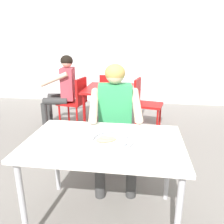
# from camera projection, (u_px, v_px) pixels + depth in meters

# --- Properties ---
(ground_plane) EXTENTS (12.00, 12.00, 0.05)m
(ground_plane) POSITION_uv_depth(u_px,v_px,m) (113.00, 221.00, 1.95)
(ground_plane) COLOR slate
(back_wall) EXTENTS (12.00, 0.12, 3.40)m
(back_wall) POSITION_uv_depth(u_px,v_px,m) (136.00, 28.00, 5.04)
(back_wall) COLOR white
(back_wall) RESTS_ON ground
(table_foreground) EXTENTS (1.20, 0.77, 0.73)m
(table_foreground) POSITION_uv_depth(u_px,v_px,m) (104.00, 149.00, 1.75)
(table_foreground) COLOR silver
(table_foreground) RESTS_ON ground
(thali_tray) EXTENTS (0.32, 0.32, 0.03)m
(thali_tray) POSITION_uv_depth(u_px,v_px,m) (114.00, 140.00, 1.71)
(thali_tray) COLOR #B7BABF
(thali_tray) RESTS_ON table_foreground
(drinking_cup) EXTENTS (0.07, 0.07, 0.09)m
(drinking_cup) POSITION_uv_depth(u_px,v_px,m) (137.00, 131.00, 1.78)
(drinking_cup) COLOR white
(drinking_cup) RESTS_ON table_foreground
(chair_foreground) EXTENTS (0.47, 0.47, 0.82)m
(chair_foreground) POSITION_uv_depth(u_px,v_px,m) (115.00, 130.00, 2.58)
(chair_foreground) COLOR #3F3F44
(chair_foreground) RESTS_ON ground
(diner_foreground) EXTENTS (0.55, 0.59, 1.24)m
(diner_foreground) POSITION_uv_depth(u_px,v_px,m) (115.00, 115.00, 2.30)
(diner_foreground) COLOR #393939
(diner_foreground) RESTS_ON ground
(table_background_red) EXTENTS (0.78, 0.92, 0.71)m
(table_background_red) POSITION_uv_depth(u_px,v_px,m) (109.00, 93.00, 3.76)
(table_background_red) COLOR #B71414
(table_background_red) RESTS_ON ground
(chair_red_left) EXTENTS (0.47, 0.46, 0.86)m
(chair_red_left) POSITION_uv_depth(u_px,v_px,m) (76.00, 99.00, 3.84)
(chair_red_left) COLOR #B71413
(chair_red_left) RESTS_ON ground
(chair_red_right) EXTENTS (0.51, 0.47, 0.85)m
(chair_red_right) POSITION_uv_depth(u_px,v_px,m) (144.00, 101.00, 3.78)
(chair_red_right) COLOR #AC1413
(chair_red_right) RESTS_ON ground
(chair_red_far) EXTENTS (0.46, 0.44, 0.84)m
(chair_red_far) POSITION_uv_depth(u_px,v_px,m) (112.00, 93.00, 4.35)
(chair_red_far) COLOR red
(chair_red_far) RESTS_ON ground
(patron_background) EXTENTS (0.59, 0.54, 1.23)m
(patron_background) POSITION_uv_depth(u_px,v_px,m) (63.00, 85.00, 3.82)
(patron_background) COLOR #353535
(patron_background) RESTS_ON ground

